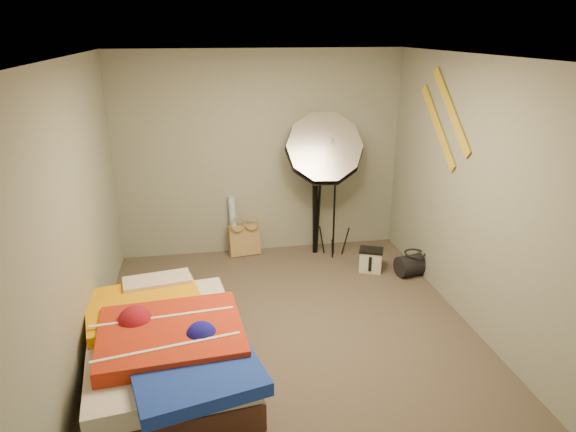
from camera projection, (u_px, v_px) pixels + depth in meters
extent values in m
plane|color=brown|center=(289.00, 332.00, 4.87)|extent=(4.00, 4.00, 0.00)
plane|color=silver|center=(289.00, 57.00, 4.01)|extent=(4.00, 4.00, 0.00)
plane|color=gray|center=(260.00, 155.00, 6.29)|extent=(3.50, 0.00, 3.50)
plane|color=gray|center=(358.00, 336.00, 2.59)|extent=(3.50, 0.00, 3.50)
plane|color=gray|center=(76.00, 220.00, 4.15)|extent=(0.00, 4.00, 4.00)
plane|color=gray|center=(475.00, 197.00, 4.73)|extent=(0.00, 4.00, 4.00)
cube|color=tan|center=(244.00, 240.00, 6.49)|extent=(0.41, 0.22, 0.40)
cylinder|color=#5F9EBF|center=(233.00, 226.00, 6.44)|extent=(0.12, 0.23, 0.75)
cube|color=beige|center=(371.00, 261.00, 6.06)|extent=(0.31, 0.27, 0.25)
cylinder|color=black|center=(414.00, 265.00, 5.97)|extent=(0.44, 0.32, 0.25)
cube|color=gold|center=(451.00, 111.00, 5.04)|extent=(0.02, 0.91, 0.78)
cube|color=gold|center=(438.00, 126.00, 5.34)|extent=(0.02, 0.91, 0.78)
cube|color=#4E2D23|center=(167.00, 361.00, 4.25)|extent=(1.44, 1.90, 0.23)
cube|color=silver|center=(166.00, 341.00, 4.18)|extent=(1.40, 1.86, 0.16)
cube|color=#F4A60A|center=(145.00, 308.00, 4.46)|extent=(1.11, 1.02, 0.12)
cube|color=red|center=(171.00, 335.00, 4.03)|extent=(1.17, 1.01, 0.14)
cube|color=#1B3CBC|center=(198.00, 376.00, 3.61)|extent=(1.02, 0.89, 0.11)
cube|color=#E3A3B9|center=(158.00, 284.00, 4.80)|extent=(0.65, 0.38, 0.12)
cylinder|color=black|center=(335.00, 199.00, 6.29)|extent=(0.03, 0.03, 1.47)
cube|color=black|center=(336.00, 144.00, 6.05)|extent=(0.07, 0.07, 0.09)
cone|color=silver|center=(324.00, 150.00, 5.96)|extent=(1.18, 0.92, 1.08)
cylinder|color=black|center=(316.00, 206.00, 6.39)|extent=(0.05, 0.05, 1.26)
cube|color=black|center=(317.00, 151.00, 6.15)|extent=(0.09, 0.09, 0.13)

